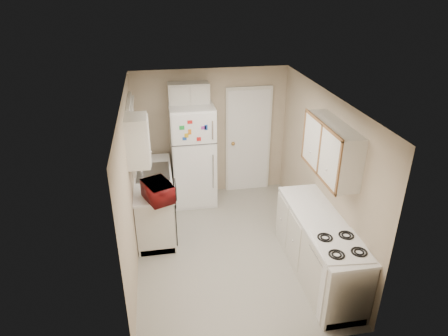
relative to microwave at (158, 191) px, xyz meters
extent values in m
plane|color=beige|center=(1.03, -0.13, -1.05)|extent=(3.80, 3.80, 0.00)
plane|color=white|center=(1.03, -0.13, 1.35)|extent=(3.80, 3.80, 0.00)
plane|color=#C0AE94|center=(-0.37, -0.13, 0.15)|extent=(3.80, 3.80, 0.00)
plane|color=#C0AE94|center=(2.43, -0.13, 0.15)|extent=(3.80, 3.80, 0.00)
plane|color=#C0AE94|center=(1.03, 1.77, 0.15)|extent=(2.80, 2.80, 0.00)
plane|color=#C0AE94|center=(1.03, -2.03, 0.15)|extent=(2.80, 2.80, 0.00)
cube|color=silver|center=(-0.07, 0.77, -0.60)|extent=(0.60, 1.80, 0.90)
cube|color=black|center=(0.22, 0.17, -0.56)|extent=(0.03, 0.58, 0.72)
cube|color=gray|center=(-0.07, 0.92, -0.19)|extent=(0.54, 0.74, 0.16)
imported|color=maroon|center=(0.00, 0.00, 0.00)|extent=(0.57, 0.45, 0.33)
imported|color=white|center=(-0.12, 1.30, -0.05)|extent=(0.08, 0.08, 0.17)
cube|color=silver|center=(-0.33, 0.92, 0.55)|extent=(0.10, 0.98, 1.08)
cube|color=silver|center=(-0.22, 0.09, 0.75)|extent=(0.30, 0.45, 0.70)
cube|color=white|center=(0.65, 1.46, -0.12)|extent=(0.76, 0.74, 1.85)
cube|color=silver|center=(0.63, 1.62, 0.95)|extent=(0.70, 0.30, 0.40)
cube|color=white|center=(1.73, 1.73, -0.03)|extent=(0.86, 0.06, 2.08)
cube|color=silver|center=(2.13, -0.93, -0.60)|extent=(0.60, 2.00, 0.90)
cube|color=white|center=(2.14, -1.49, -0.62)|extent=(0.64, 0.76, 0.86)
cube|color=silver|center=(2.28, -0.63, 0.75)|extent=(0.30, 1.20, 0.70)
camera|label=1|loc=(0.08, -5.11, 2.79)|focal=32.00mm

